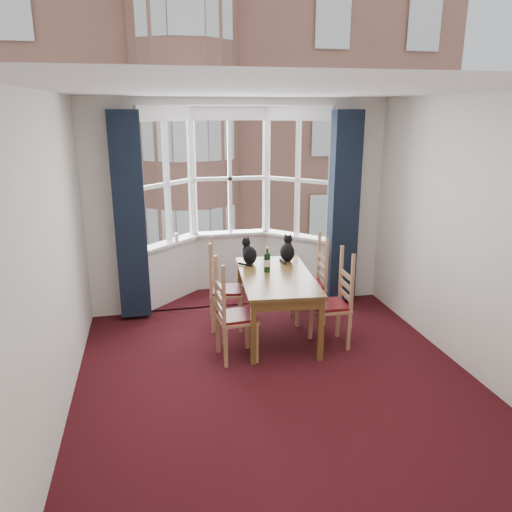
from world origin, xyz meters
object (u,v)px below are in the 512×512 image
object	(u,v)px
cat_right	(287,251)
chair_left_near	(228,319)
dining_table	(276,281)
chair_right_near	(338,306)
cat_left	(249,254)
wine_bottle	(267,261)
candle_tall	(176,237)
chair_right_far	(315,286)
chair_left_far	(219,291)

from	to	relation	value
cat_right	chair_left_near	bearing A→B (deg)	-131.85
dining_table	chair_right_near	bearing A→B (deg)	-33.58
dining_table	cat_left	distance (m)	0.60
wine_bottle	chair_right_near	bearing A→B (deg)	-38.24
dining_table	candle_tall	world-z (taller)	candle_tall
dining_table	cat_right	world-z (taller)	cat_right
cat_left	cat_right	size ratio (longest dim) A/B	0.98
dining_table	chair_left_near	world-z (taller)	chair_left_near
chair_right_near	candle_tall	bearing A→B (deg)	133.30
cat_right	dining_table	bearing A→B (deg)	-117.63
chair_right_near	candle_tall	distance (m)	2.54
cat_right	chair_right_far	bearing A→B (deg)	-37.17
wine_bottle	candle_tall	distance (m)	1.62
chair_left_near	cat_left	xyz separation A→B (m)	(0.44, 1.04, 0.42)
chair_left_far	candle_tall	bearing A→B (deg)	112.80
chair_left_far	cat_left	world-z (taller)	cat_left
dining_table	chair_right_near	size ratio (longest dim) A/B	1.77
chair_left_near	candle_tall	bearing A→B (deg)	102.50
cat_left	wine_bottle	distance (m)	0.40
cat_left	chair_left_near	bearing A→B (deg)	-112.98
candle_tall	chair_left_near	bearing A→B (deg)	-77.50
chair_right_far	wine_bottle	size ratio (longest dim) A/B	3.02
chair_left_near	chair_right_far	distance (m)	1.50
cat_right	wine_bottle	world-z (taller)	cat_right
chair_right_near	candle_tall	xyz separation A→B (m)	(-1.72, 1.82, 0.46)
chair_left_far	cat_right	xyz separation A→B (m)	(0.93, 0.19, 0.42)
cat_right	wine_bottle	distance (m)	0.54
chair_left_far	chair_right_far	distance (m)	1.24
wine_bottle	candle_tall	world-z (taller)	wine_bottle
wine_bottle	cat_right	bearing A→B (deg)	47.59
chair_left_far	cat_right	distance (m)	1.03
chair_right_near	chair_left_far	bearing A→B (deg)	149.09
cat_left	wine_bottle	bearing A→B (deg)	-69.05
cat_right	wine_bottle	size ratio (longest dim) A/B	1.17
candle_tall	dining_table	bearing A→B (deg)	-52.20
chair_left_near	chair_left_far	bearing A→B (deg)	88.71
cat_left	cat_right	bearing A→B (deg)	2.28
chair_left_near	cat_right	bearing A→B (deg)	48.15
chair_left_near	chair_left_far	distance (m)	0.86
cat_right	candle_tall	bearing A→B (deg)	147.70
chair_left_near	wine_bottle	distance (m)	0.97
chair_left_near	cat_left	world-z (taller)	cat_left
wine_bottle	candle_tall	size ratio (longest dim) A/B	2.56
chair_right_near	dining_table	bearing A→B (deg)	146.42
candle_tall	chair_left_far	bearing A→B (deg)	-67.20
wine_bottle	chair_left_near	bearing A→B (deg)	-131.51
chair_left_near	wine_bottle	size ratio (longest dim) A/B	3.02
chair_right_near	wine_bottle	xyz separation A→B (m)	(-0.71, 0.56, 0.42)
chair_left_near	chair_left_far	size ratio (longest dim) A/B	1.00
chair_right_near	chair_right_far	distance (m)	0.72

